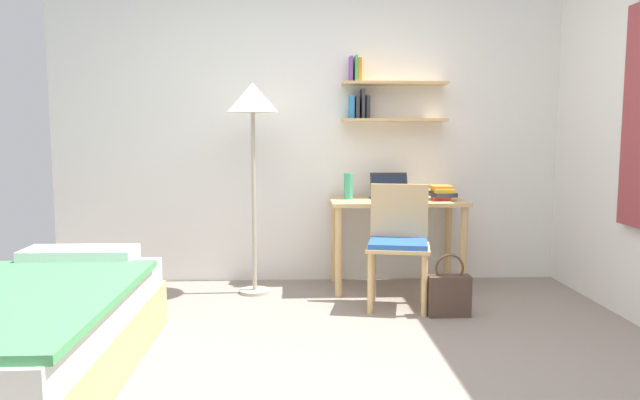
{
  "coord_description": "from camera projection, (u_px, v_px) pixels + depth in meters",
  "views": [
    {
      "loc": [
        -0.22,
        -2.93,
        1.24
      ],
      "look_at": [
        -0.07,
        0.51,
        0.85
      ],
      "focal_mm": 33.22,
      "sensor_mm": 36.0,
      "label": 1
    }
  ],
  "objects": [
    {
      "name": "ground_plane",
      "position": [
        338.0,
        374.0,
        3.06
      ],
      "size": [
        5.28,
        5.28,
        0.0
      ],
      "primitive_type": "plane",
      "color": "gray"
    },
    {
      "name": "wall_back",
      "position": [
        322.0,
        125.0,
        4.92
      ],
      "size": [
        4.4,
        0.27,
        2.6
      ],
      "color": "white",
      "rests_on": "ground_plane"
    },
    {
      "name": "bed",
      "position": [
        29.0,
        336.0,
        2.93
      ],
      "size": [
        0.97,
        1.9,
        0.54
      ],
      "color": "tan",
      "rests_on": "ground_plane"
    },
    {
      "name": "desk",
      "position": [
        397.0,
        216.0,
        4.71
      ],
      "size": [
        1.06,
        0.55,
        0.72
      ],
      "color": "tan",
      "rests_on": "ground_plane"
    },
    {
      "name": "desk_chair",
      "position": [
        399.0,
        239.0,
        4.22
      ],
      "size": [
        0.51,
        0.47,
        0.87
      ],
      "color": "tan",
      "rests_on": "ground_plane"
    },
    {
      "name": "standing_lamp",
      "position": [
        253.0,
        109.0,
        4.47
      ],
      "size": [
        0.39,
        0.39,
        1.62
      ],
      "color": "#B2A893",
      "rests_on": "ground_plane"
    },
    {
      "name": "laptop",
      "position": [
        390.0,
        192.0,
        4.74
      ],
      "size": [
        0.31,
        0.22,
        0.21
      ],
      "color": "black",
      "rests_on": "desk"
    },
    {
      "name": "water_bottle",
      "position": [
        348.0,
        186.0,
        4.73
      ],
      "size": [
        0.07,
        0.07,
        0.21
      ],
      "primitive_type": "cylinder",
      "color": "#42A87F",
      "rests_on": "desk"
    },
    {
      "name": "book_stack",
      "position": [
        442.0,
        193.0,
        4.68
      ],
      "size": [
        0.2,
        0.26,
        0.11
      ],
      "color": "#D13D38",
      "rests_on": "desk"
    },
    {
      "name": "handbag",
      "position": [
        449.0,
        294.0,
        4.02
      ],
      "size": [
        0.29,
        0.11,
        0.43
      ],
      "color": "#4C382D",
      "rests_on": "ground_plane"
    }
  ]
}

